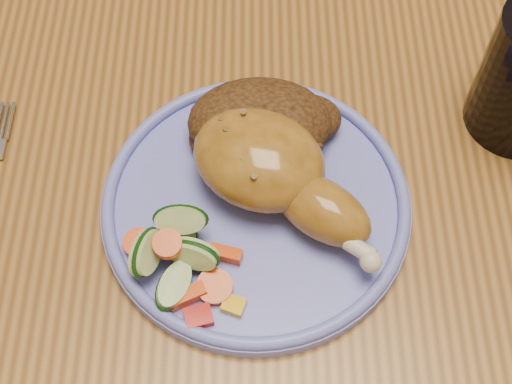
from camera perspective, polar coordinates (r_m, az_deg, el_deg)
ground at (r=1.31m, az=4.38°, el=-12.18°), size 4.00×4.00×0.00m
dining_table at (r=0.71m, az=7.91°, el=5.02°), size 0.90×1.40×0.75m
plate at (r=0.56m, az=0.00°, el=-1.10°), size 0.24×0.24×0.01m
plate_rim at (r=0.55m, az=0.00°, el=-0.53°), size 0.24×0.24×0.01m
chicken_leg at (r=0.54m, az=1.45°, el=1.69°), size 0.16×0.15×0.06m
rice_pilaf at (r=0.57m, az=0.54°, el=5.52°), size 0.12×0.08×0.05m
vegetable_pile at (r=0.52m, az=-6.37°, el=-5.08°), size 0.09×0.09×0.05m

